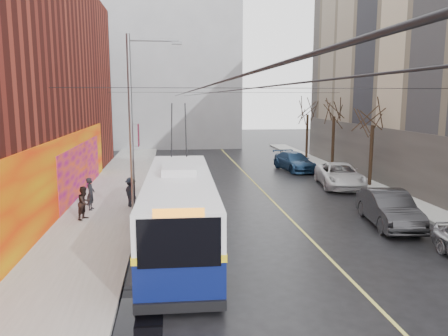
% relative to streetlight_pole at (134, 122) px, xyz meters
% --- Properties ---
extents(ground, '(140.00, 140.00, 0.00)m').
position_rel_streetlight_pole_xyz_m(ground, '(6.14, -10.00, -4.85)').
color(ground, black).
rests_on(ground, ground).
extents(sidewalk_left, '(4.00, 60.00, 0.15)m').
position_rel_streetlight_pole_xyz_m(sidewalk_left, '(-1.86, 2.00, -4.77)').
color(sidewalk_left, gray).
rests_on(sidewalk_left, ground).
extents(sidewalk_right, '(2.00, 60.00, 0.15)m').
position_rel_streetlight_pole_xyz_m(sidewalk_right, '(15.14, 2.00, -4.77)').
color(sidewalk_right, gray).
rests_on(sidewalk_right, ground).
extents(lane_line, '(0.12, 50.00, 0.01)m').
position_rel_streetlight_pole_xyz_m(lane_line, '(7.64, 4.00, -4.84)').
color(lane_line, '#BFB74C').
rests_on(lane_line, ground).
extents(building_far, '(20.50, 12.10, 18.00)m').
position_rel_streetlight_pole_xyz_m(building_far, '(0.14, 34.99, 4.17)').
color(building_far, gray).
rests_on(building_far, ground).
extents(streetlight_pole, '(2.65, 0.60, 9.00)m').
position_rel_streetlight_pole_xyz_m(streetlight_pole, '(0.00, 0.00, 0.00)').
color(streetlight_pole, slate).
rests_on(streetlight_pole, ground).
extents(catenary_wires, '(18.00, 60.00, 0.22)m').
position_rel_streetlight_pole_xyz_m(catenary_wires, '(3.60, 4.77, 1.40)').
color(catenary_wires, black).
extents(tree_near, '(3.20, 3.20, 6.40)m').
position_rel_streetlight_pole_xyz_m(tree_near, '(15.14, 6.00, 0.13)').
color(tree_near, black).
rests_on(tree_near, ground).
extents(tree_mid, '(3.20, 3.20, 6.68)m').
position_rel_streetlight_pole_xyz_m(tree_mid, '(15.14, 13.00, 0.41)').
color(tree_mid, black).
rests_on(tree_mid, ground).
extents(tree_far, '(3.20, 3.20, 6.57)m').
position_rel_streetlight_pole_xyz_m(tree_far, '(15.14, 20.00, 0.30)').
color(tree_far, black).
rests_on(tree_far, ground).
extents(puddle, '(1.99, 3.77, 0.01)m').
position_rel_streetlight_pole_xyz_m(puddle, '(0.45, -10.05, -4.84)').
color(puddle, black).
rests_on(puddle, ground).
extents(pigeons_flying, '(1.00, 2.35, 0.96)m').
position_rel_streetlight_pole_xyz_m(pigeons_flying, '(3.51, -0.74, 1.88)').
color(pigeons_flying, slate).
extents(trolleybus, '(3.05, 12.19, 5.74)m').
position_rel_streetlight_pole_xyz_m(trolleybus, '(2.06, -4.51, -3.25)').
color(trolleybus, '#091247').
rests_on(trolleybus, ground).
extents(parked_car_b, '(2.42, 5.22, 1.66)m').
position_rel_streetlight_pole_xyz_m(parked_car_b, '(11.95, -2.73, -4.02)').
color(parked_car_b, '#252528').
rests_on(parked_car_b, ground).
extents(parked_car_c, '(3.50, 6.05, 1.59)m').
position_rel_streetlight_pole_xyz_m(parked_car_c, '(13.14, 6.34, -4.05)').
color(parked_car_c, silver).
rests_on(parked_car_c, ground).
extents(parked_car_d, '(2.90, 5.49, 1.52)m').
position_rel_streetlight_pole_xyz_m(parked_car_d, '(11.94, 13.20, -4.09)').
color(parked_car_d, navy).
rests_on(parked_car_d, ground).
extents(following_car, '(2.64, 4.93, 1.59)m').
position_rel_streetlight_pole_xyz_m(following_car, '(3.11, 10.89, -4.05)').
color(following_car, '#9FA0A4').
rests_on(following_car, ground).
extents(pedestrian_a, '(0.45, 0.65, 1.71)m').
position_rel_streetlight_pole_xyz_m(pedestrian_a, '(-2.49, 1.44, -3.84)').
color(pedestrian_a, black).
rests_on(pedestrian_a, sidewalk_left).
extents(pedestrian_b, '(0.88, 0.97, 1.63)m').
position_rel_streetlight_pole_xyz_m(pedestrian_b, '(-2.47, -0.41, -3.88)').
color(pedestrian_b, black).
rests_on(pedestrian_b, sidewalk_left).
extents(pedestrian_c, '(1.04, 1.20, 1.61)m').
position_rel_streetlight_pole_xyz_m(pedestrian_c, '(-0.45, 1.82, -3.89)').
color(pedestrian_c, black).
rests_on(pedestrian_c, sidewalk_left).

